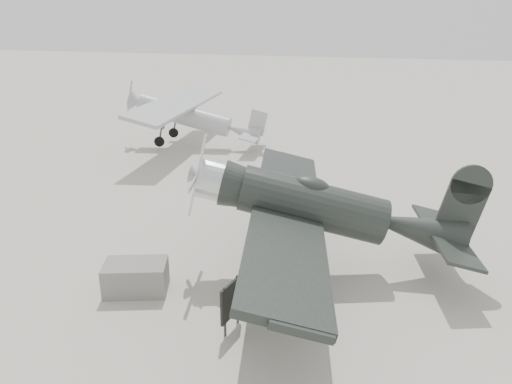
{
  "coord_description": "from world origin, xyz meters",
  "views": [
    {
      "loc": [
        3.61,
        -13.59,
        7.49
      ],
      "look_at": [
        -0.76,
        2.5,
        1.5
      ],
      "focal_mm": 35.0,
      "sensor_mm": 36.0,
      "label": 1
    }
  ],
  "objects_px": {
    "equipment_block": "(136,277)",
    "sign_board": "(231,301)",
    "lowwing_monoplane": "(326,209)",
    "highwing_monoplane": "(190,112)"
  },
  "relations": [
    {
      "from": "highwing_monoplane",
      "to": "sign_board",
      "type": "relative_size",
      "value": 8.49
    },
    {
      "from": "lowwing_monoplane",
      "to": "sign_board",
      "type": "relative_size",
      "value": 8.71
    },
    {
      "from": "lowwing_monoplane",
      "to": "highwing_monoplane",
      "type": "height_order",
      "value": "lowwing_monoplane"
    },
    {
      "from": "equipment_block",
      "to": "sign_board",
      "type": "bearing_deg",
      "value": -18.35
    },
    {
      "from": "lowwing_monoplane",
      "to": "equipment_block",
      "type": "bearing_deg",
      "value": -163.33
    },
    {
      "from": "equipment_block",
      "to": "sign_board",
      "type": "xyz_separation_m",
      "value": [
        3.18,
        -1.05,
        0.38
      ]
    },
    {
      "from": "lowwing_monoplane",
      "to": "highwing_monoplane",
      "type": "bearing_deg",
      "value": 115.45
    },
    {
      "from": "highwing_monoplane",
      "to": "sign_board",
      "type": "height_order",
      "value": "highwing_monoplane"
    },
    {
      "from": "highwing_monoplane",
      "to": "sign_board",
      "type": "xyz_separation_m",
      "value": [
        7.89,
        -16.7,
        -1.25
      ]
    },
    {
      "from": "highwing_monoplane",
      "to": "equipment_block",
      "type": "xyz_separation_m",
      "value": [
        4.71,
        -15.64,
        -1.63
      ]
    }
  ]
}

